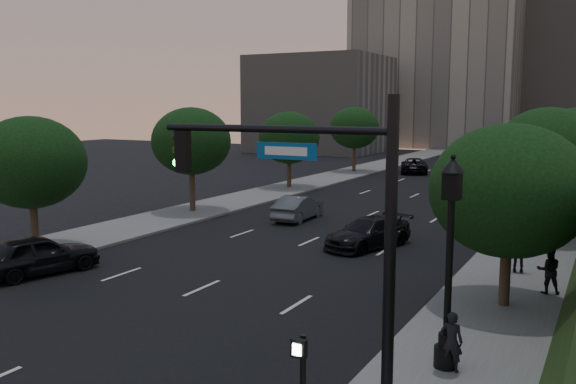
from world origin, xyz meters
The scene contains 25 objects.
ground centered at (0.00, 0.00, 0.00)m, with size 160.00×160.00×0.00m, color black.
road_surface centered at (0.00, 30.00, 0.01)m, with size 16.00×140.00×0.02m, color black.
sidewalk_right centered at (10.25, 30.00, 0.07)m, with size 4.50×140.00×0.15m, color slate.
sidewalk_left centered at (-10.25, 30.00, 0.07)m, with size 4.50×140.00×0.15m, color slate.
office_block_left centered at (-14.00, 92.00, 16.00)m, with size 26.00×20.00×32.00m, color #9C9888.
office_block_mid centered at (6.00, 102.00, 13.00)m, with size 22.00×18.00×26.00m, color gray.
office_block_filler centered at (-26.00, 70.00, 7.00)m, with size 18.00×16.00×14.00m, color gray.
tree_right_a centered at (10.30, 8.00, 4.02)m, with size 5.20×5.20×6.24m.
tree_right_b centered at (10.30, 20.00, 4.52)m, with size 5.20×5.20×6.74m.
tree_right_c centered at (10.30, 33.00, 4.02)m, with size 5.20×5.20×6.24m.
tree_left_a centered at (-10.30, 6.00, 4.21)m, with size 5.00×5.00×6.34m.
tree_left_b centered at (-10.30, 18.00, 4.58)m, with size 5.00×5.00×6.71m.
tree_left_c centered at (-10.30, 31.00, 4.21)m, with size 5.00×5.00×6.34m.
tree_left_d centered at (-10.30, 45.00, 4.58)m, with size 5.00×5.00×6.71m.
traffic_signal_mast centered at (8.47, -1.72, 3.67)m, with size 5.68×0.56×7.00m.
street_lamp centered at (9.82, 2.10, 2.63)m, with size 0.64×0.64×5.62m.
pedestrian_signal centered at (8.34, -3.10, 1.57)m, with size 0.30×0.33×2.50m.
sedan_near_left centered at (-7.00, 3.44, 0.83)m, with size 1.95×4.85×1.65m, color black.
sedan_mid_left centered at (-3.24, 19.06, 0.74)m, with size 1.56×4.48×1.47m, color #505458.
sedan_far_left centered at (-4.73, 47.44, 0.78)m, with size 2.59×5.62×1.56m, color black.
sedan_near_right centered at (3.05, 14.26, 0.72)m, with size 2.03×4.98×1.45m, color black.
sedan_far_right centered at (5.69, 39.86, 0.78)m, with size 1.84×4.58×1.56m, color #4D4E53.
pedestrian_a centered at (9.98, 1.95, 0.92)m, with size 0.56×0.37×1.55m, color black.
pedestrian_b centered at (11.47, 10.06, 0.99)m, with size 0.82×0.64×1.69m, color black.
pedestrian_c centered at (10.16, 12.45, 1.03)m, with size 1.03×0.43×1.76m, color black.
Camera 1 is at (13.32, -12.84, 6.78)m, focal length 38.00 mm.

